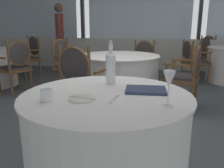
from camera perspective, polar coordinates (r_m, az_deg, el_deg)
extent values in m
plane|color=#4C5156|center=(3.16, 1.43, -8.19)|extent=(13.18, 13.18, 0.00)
cube|color=beige|center=(6.61, 6.40, 7.39)|extent=(10.14, 0.12, 0.85)
cube|color=silver|center=(7.52, -19.46, 17.13)|extent=(2.80, 0.02, 1.67)
cube|color=silver|center=(6.60, 6.73, 18.31)|extent=(2.80, 0.02, 1.67)
cube|color=#333338|center=(6.88, -7.32, 18.13)|extent=(0.08, 0.14, 1.67)
cube|color=#333338|center=(6.67, 21.14, 17.45)|extent=(0.08, 0.14, 1.67)
cylinder|color=white|center=(1.61, -1.37, -2.80)|extent=(1.19, 1.19, 0.02)
cylinder|color=white|center=(1.76, -1.30, -14.49)|extent=(1.16, 1.16, 0.73)
cylinder|color=silver|center=(1.50, -7.57, -3.61)|extent=(0.18, 0.18, 0.01)
cube|color=silver|center=(1.50, -7.58, -3.42)|extent=(0.18, 0.05, 0.00)
cube|color=silver|center=(1.49, 0.55, -3.78)|extent=(0.04, 0.18, 0.00)
cylinder|color=white|center=(1.86, -0.35, 3.53)|extent=(0.08, 0.08, 0.23)
cone|color=white|center=(1.84, -0.35, 7.58)|extent=(0.08, 0.08, 0.03)
cylinder|color=white|center=(1.83, -0.35, 8.97)|extent=(0.04, 0.04, 0.06)
sphere|color=silver|center=(1.83, -0.36, 10.28)|extent=(0.03, 0.03, 0.03)
cylinder|color=white|center=(1.41, 13.56, -5.28)|extent=(0.06, 0.06, 0.00)
cylinder|color=white|center=(1.39, 13.68, -3.23)|extent=(0.01, 0.01, 0.10)
cone|color=white|center=(1.36, 13.94, 0.99)|extent=(0.07, 0.07, 0.11)
cylinder|color=white|center=(1.52, -15.88, -2.64)|extent=(0.08, 0.08, 0.07)
cube|color=#2D3856|center=(1.69, 8.34, -1.46)|extent=(0.30, 0.22, 0.02)
cube|color=brown|center=(5.19, 19.93, 4.94)|extent=(0.59, 0.59, 0.05)
cube|color=#383333|center=(5.19, 19.97, 5.41)|extent=(0.54, 0.54, 0.04)
cylinder|color=brown|center=(5.50, 20.55, 2.89)|extent=(0.04, 0.04, 0.42)
cylinder|color=brown|center=(5.16, 22.71, 2.00)|extent=(0.04, 0.04, 0.42)
cylinder|color=brown|center=(5.31, 16.80, 2.82)|extent=(0.04, 0.04, 0.42)
cylinder|color=brown|center=(4.97, 18.78, 1.89)|extent=(0.04, 0.04, 0.42)
cylinder|color=brown|center=(5.24, 17.18, 8.00)|extent=(0.04, 0.04, 0.45)
cylinder|color=brown|center=(4.89, 19.23, 7.43)|extent=(0.04, 0.04, 0.45)
ellipsoid|color=#383333|center=(5.06, 18.04, 7.99)|extent=(0.18, 0.39, 0.38)
torus|color=brown|center=(5.06, 18.04, 7.99)|extent=(0.16, 0.38, 0.39)
cube|color=brown|center=(5.39, 19.06, 7.96)|extent=(0.36, 0.16, 0.03)
cylinder|color=brown|center=(5.47, 20.28, 6.78)|extent=(0.03, 0.03, 0.22)
cube|color=brown|center=(4.96, 21.76, 7.24)|extent=(0.36, 0.16, 0.03)
cylinder|color=brown|center=(5.04, 23.03, 5.96)|extent=(0.03, 0.03, 0.22)
cube|color=brown|center=(6.52, 23.34, 6.21)|extent=(0.59, 0.59, 0.05)
cube|color=#383333|center=(6.51, 23.38, 6.59)|extent=(0.54, 0.54, 0.04)
cylinder|color=brown|center=(6.49, 25.58, 3.94)|extent=(0.04, 0.04, 0.40)
cylinder|color=brown|center=(6.27, 22.56, 3.94)|extent=(0.04, 0.04, 0.40)
cylinder|color=brown|center=(6.82, 23.70, 4.57)|extent=(0.04, 0.04, 0.40)
cylinder|color=brown|center=(6.61, 20.77, 4.58)|extent=(0.04, 0.04, 0.40)
cylinder|color=brown|center=(6.76, 24.13, 8.78)|extent=(0.04, 0.04, 0.51)
cylinder|color=brown|center=(6.55, 21.16, 8.92)|extent=(0.04, 0.04, 0.51)
ellipsoid|color=#383333|center=(6.67, 22.62, 9.08)|extent=(0.39, 0.18, 0.43)
torus|color=brown|center=(6.67, 22.62, 9.08)|extent=(0.42, 0.18, 0.44)
cube|color=brown|center=(6.61, 25.50, 8.24)|extent=(0.16, 0.36, 0.03)
cube|color=brown|center=(6.34, 21.73, 8.41)|extent=(0.16, 0.36, 0.03)
cylinder|color=brown|center=(6.23, 22.29, 7.25)|extent=(0.03, 0.03, 0.22)
cube|color=brown|center=(4.57, -23.01, 3.28)|extent=(0.61, 0.61, 0.05)
cube|color=#383333|center=(4.56, -23.07, 3.81)|extent=(0.56, 0.56, 0.04)
cylinder|color=brown|center=(4.88, -22.02, 1.30)|extent=(0.04, 0.04, 0.40)
cylinder|color=brown|center=(4.34, -23.56, -0.35)|extent=(0.04, 0.04, 0.40)
cylinder|color=brown|center=(4.55, -19.28, 0.67)|extent=(0.04, 0.04, 0.40)
cylinder|color=brown|center=(4.25, -24.24, 6.29)|extent=(0.04, 0.04, 0.52)
cylinder|color=brown|center=(4.47, -19.82, 7.03)|extent=(0.04, 0.04, 0.52)
ellipsoid|color=#383333|center=(4.34, -21.90, 7.00)|extent=(0.21, 0.37, 0.43)
torus|color=brown|center=(4.34, -21.90, 7.00)|extent=(0.22, 0.42, 0.44)
cube|color=brown|center=(4.68, -20.84, 6.77)|extent=(0.35, 0.19, 0.03)
cylinder|color=brown|center=(4.81, -21.67, 5.55)|extent=(0.03, 0.03, 0.22)
cube|color=brown|center=(5.76, -20.27, 5.58)|extent=(0.61, 0.61, 0.05)
cube|color=#383333|center=(5.75, -20.31, 6.01)|extent=(0.56, 0.56, 0.04)
cylinder|color=brown|center=(5.52, -20.59, 2.83)|extent=(0.04, 0.04, 0.40)
cylinder|color=brown|center=(5.85, -22.81, 3.23)|extent=(0.04, 0.04, 0.40)
cylinder|color=brown|center=(5.74, -17.31, 3.52)|extent=(0.04, 0.04, 0.40)
cylinder|color=brown|center=(6.06, -19.62, 3.88)|extent=(0.04, 0.04, 0.40)
cylinder|color=brown|center=(5.68, -17.69, 8.61)|extent=(0.04, 0.04, 0.52)
cylinder|color=brown|center=(6.00, -20.03, 8.70)|extent=(0.04, 0.04, 0.52)
ellipsoid|color=#383333|center=(5.84, -18.79, 8.93)|extent=(0.37, 0.21, 0.44)
torus|color=brown|center=(5.84, -18.79, 8.93)|extent=(0.42, 0.22, 0.45)
cube|color=brown|center=(5.51, -19.17, 7.90)|extent=(0.19, 0.35, 0.03)
cylinder|color=brown|center=(5.44, -20.29, 6.57)|extent=(0.03, 0.03, 0.22)
cube|color=brown|center=(5.92, -22.03, 8.05)|extent=(0.19, 0.35, 0.03)
cylinder|color=brown|center=(5.86, -23.08, 6.80)|extent=(0.03, 0.03, 0.22)
cylinder|color=white|center=(3.74, 1.76, 7.01)|extent=(1.30, 1.30, 0.02)
cylinder|color=white|center=(3.81, 1.71, 1.44)|extent=(1.27, 1.27, 0.73)
cube|color=brown|center=(2.95, -6.70, -1.00)|extent=(0.58, 0.58, 0.05)
cube|color=#383333|center=(2.94, -6.72, -0.19)|extent=(0.53, 0.53, 0.04)
cylinder|color=brown|center=(3.29, -7.52, -3.63)|extent=(0.04, 0.04, 0.41)
cylinder|color=brown|center=(3.08, -1.40, -4.71)|extent=(0.04, 0.04, 0.41)
cylinder|color=brown|center=(2.99, -11.93, -5.68)|extent=(0.04, 0.04, 0.41)
cylinder|color=brown|center=(2.76, -5.43, -7.09)|extent=(0.04, 0.04, 0.41)
cylinder|color=brown|center=(2.86, -12.46, 4.17)|extent=(0.04, 0.04, 0.53)
cylinder|color=brown|center=(2.62, -5.70, 3.55)|extent=(0.04, 0.04, 0.53)
ellipsoid|color=#383333|center=(2.72, -9.44, 4.38)|extent=(0.39, 0.16, 0.44)
torus|color=brown|center=(2.72, -9.44, 4.38)|extent=(0.44, 0.17, 0.45)
cube|color=brown|center=(3.06, -10.51, 4.10)|extent=(0.14, 0.36, 0.03)
cylinder|color=brown|center=(3.19, -8.87, 2.57)|extent=(0.03, 0.03, 0.22)
cube|color=brown|center=(2.79, -2.34, 3.33)|extent=(0.14, 0.36, 0.03)
cylinder|color=brown|center=(2.93, -0.95, 1.68)|extent=(0.03, 0.03, 0.22)
cube|color=brown|center=(3.48, 16.58, 1.14)|extent=(0.58, 0.58, 0.05)
cube|color=#383333|center=(3.47, 16.63, 1.83)|extent=(0.53, 0.53, 0.04)
cylinder|color=brown|center=(3.40, 12.32, -3.09)|extent=(0.04, 0.04, 0.43)
cylinder|color=brown|center=(3.77, 13.95, -1.45)|extent=(0.04, 0.04, 0.43)
cylinder|color=brown|center=(3.32, 18.99, -3.95)|extent=(0.04, 0.04, 0.43)
cylinder|color=brown|center=(3.70, 19.96, -2.18)|extent=(0.04, 0.04, 0.43)
cylinder|color=brown|center=(3.21, 19.71, 4.62)|extent=(0.04, 0.04, 0.48)
cylinder|color=brown|center=(3.60, 20.64, 5.51)|extent=(0.04, 0.04, 0.48)
ellipsoid|color=#383333|center=(3.40, 20.48, 5.46)|extent=(0.16, 0.39, 0.40)
torus|color=brown|center=(3.40, 20.48, 5.46)|extent=(0.15, 0.41, 0.41)
cube|color=brown|center=(3.20, 15.65, 4.55)|extent=(0.36, 0.14, 0.03)
cylinder|color=brown|center=(3.25, 13.10, 2.88)|extent=(0.03, 0.03, 0.22)
cube|color=brown|center=(3.69, 17.32, 5.66)|extent=(0.36, 0.14, 0.03)
cylinder|color=brown|center=(3.73, 15.06, 4.20)|extent=(0.03, 0.03, 0.22)
cube|color=brown|center=(4.69, 7.03, 4.71)|extent=(0.58, 0.58, 0.05)
cube|color=#383333|center=(4.68, 7.05, 5.22)|extent=(0.53, 0.53, 0.04)
cylinder|color=brown|center=(4.48, 8.43, 1.21)|extent=(0.04, 0.04, 0.41)
cylinder|color=brown|center=(4.63, 3.75, 1.73)|extent=(0.04, 0.04, 0.41)
cylinder|color=brown|center=(4.86, 9.99, 2.15)|extent=(0.04, 0.04, 0.41)
cylinder|color=brown|center=(4.99, 5.61, 2.61)|extent=(0.04, 0.04, 0.41)
cylinder|color=brown|center=(4.78, 10.25, 7.82)|extent=(0.04, 0.04, 0.46)
cylinder|color=brown|center=(4.91, 5.75, 8.15)|extent=(0.04, 0.04, 0.46)
ellipsoid|color=#383333|center=(4.85, 8.04, 8.28)|extent=(0.39, 0.16, 0.38)
torus|color=brown|center=(4.85, 8.04, 8.28)|extent=(0.39, 0.15, 0.40)
cube|color=brown|center=(4.56, 10.00, 7.43)|extent=(0.14, 0.36, 0.03)
cylinder|color=brown|center=(4.44, 9.38, 5.84)|extent=(0.03, 0.03, 0.22)
cube|color=brown|center=(4.73, 4.18, 7.85)|extent=(0.14, 0.36, 0.03)
cylinder|color=brown|center=(4.62, 3.45, 6.33)|extent=(0.03, 0.03, 0.22)
cube|color=brown|center=(4.31, -10.27, 3.89)|extent=(0.58, 0.58, 0.05)
cube|color=#383333|center=(4.30, -10.30, 4.45)|extent=(0.53, 0.53, 0.04)
cylinder|color=brown|center=(4.40, -6.48, 1.09)|extent=(0.04, 0.04, 0.42)
cylinder|color=brown|center=(4.08, -9.61, -0.06)|extent=(0.04, 0.04, 0.42)
cylinder|color=brown|center=(4.63, -10.60, 1.60)|extent=(0.04, 0.04, 0.42)
cylinder|color=brown|center=(4.33, -13.84, 0.55)|extent=(0.04, 0.04, 0.42)
cylinder|color=brown|center=(4.55, -10.90, 7.97)|extent=(0.04, 0.04, 0.51)
cylinder|color=brown|center=(4.24, -14.26, 7.35)|extent=(0.04, 0.04, 0.51)
ellipsoid|color=#383333|center=(4.40, -12.69, 8.01)|extent=(0.16, 0.39, 0.43)
torus|color=brown|center=(4.40, -12.69, 8.01)|extent=(0.16, 0.43, 0.44)
cube|color=brown|center=(4.46, -8.24, 7.50)|extent=(0.36, 0.14, 0.03)
cylinder|color=brown|center=(4.39, -6.68, 6.00)|extent=(0.03, 0.03, 0.22)
cube|color=brown|center=(4.06, -12.36, 6.67)|extent=(0.36, 0.14, 0.03)
cylinder|color=brown|center=(3.99, -10.71, 5.02)|extent=(0.03, 0.03, 0.22)
cylinder|color=black|center=(6.37, -12.45, 6.90)|extent=(0.13, 0.13, 0.85)
cylinder|color=black|center=(6.19, -12.49, 6.70)|extent=(0.13, 0.13, 0.85)
cube|color=brown|center=(6.23, -12.85, 13.64)|extent=(0.32, 0.41, 0.64)
sphere|color=brown|center=(6.24, -13.09, 17.87)|extent=(0.22, 0.22, 0.22)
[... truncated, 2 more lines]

